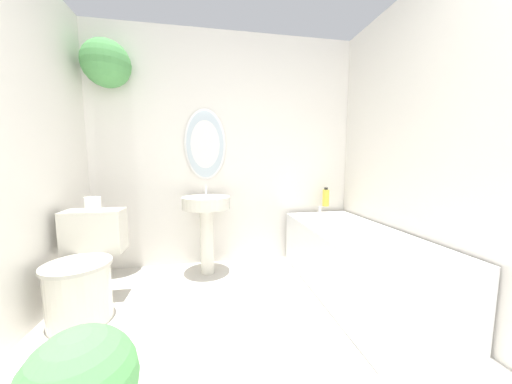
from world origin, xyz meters
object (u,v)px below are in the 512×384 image
toilet (85,271)px  bathtub (355,260)px  pedestal_sink (206,215)px  toilet_paper_roll (93,204)px  shampoo_bottle (326,198)px

toilet → bathtub: (2.06, -0.05, -0.04)m
bathtub → pedestal_sink: bearing=153.8°
pedestal_sink → toilet_paper_roll: size_ratio=7.79×
pedestal_sink → shampoo_bottle: (1.29, 0.13, 0.12)m
shampoo_bottle → toilet_paper_roll: size_ratio=1.86×
pedestal_sink → bathtub: (1.21, -0.60, -0.30)m
pedestal_sink → shampoo_bottle: 1.30m
bathtub → shampoo_bottle: size_ratio=7.94×
toilet → pedestal_sink: bearing=32.7°
pedestal_sink → toilet_paper_roll: bearing=-158.2°
toilet → toilet_paper_roll: toilet_paper_roll is taller
toilet_paper_roll → pedestal_sink: bearing=21.8°
toilet → pedestal_sink: size_ratio=0.84×
bathtub → toilet_paper_roll: size_ratio=14.80×
shampoo_bottle → toilet: bearing=-162.4°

